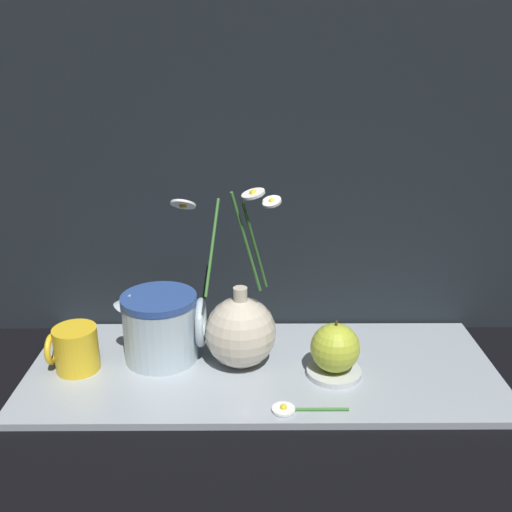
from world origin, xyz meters
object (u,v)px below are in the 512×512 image
Objects in this scene: vase_with_flowers at (240,330)px; yellow_mug at (75,349)px; ceramic_pitcher at (162,324)px; orange_fruit at (335,348)px.

yellow_mug is at bearing -176.84° from vase_with_flowers.
yellow_mug is 0.15m from ceramic_pitcher.
orange_fruit is (0.16, -0.04, -0.01)m from vase_with_flowers.
yellow_mug is at bearing 177.26° from orange_fruit.
yellow_mug is 0.93× the size of orange_fruit.
vase_with_flowers reaches higher than orange_fruit.
ceramic_pitcher is (-0.14, 0.02, 0.00)m from vase_with_flowers.
vase_with_flowers is 3.84× the size of yellow_mug.
ceramic_pitcher is 0.30m from orange_fruit.
orange_fruit is at bearing -13.04° from vase_with_flowers.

